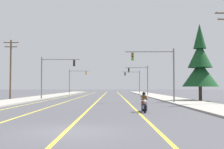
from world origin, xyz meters
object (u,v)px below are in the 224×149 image
(traffic_signal_mid_right, at_px, (142,76))
(utility_pole_left_near, at_px, (12,67))
(traffic_signal_near_right, at_px, (160,67))
(traffic_signal_mid_left, at_px, (76,78))
(traffic_signal_far_right, at_px, (136,78))
(motorcycle_with_rider, at_px, (145,104))
(traffic_signal_near_left, at_px, (54,71))
(conifer_tree_right_verge_near, at_px, (201,65))

(traffic_signal_mid_right, xyz_separation_m, utility_pole_left_near, (-21.51, -15.58, 0.79))
(traffic_signal_mid_right, height_order, utility_pole_left_near, utility_pole_left_near)
(traffic_signal_near_right, height_order, traffic_signal_mid_left, same)
(traffic_signal_near_right, bearing_deg, traffic_signal_mid_right, 88.63)
(traffic_signal_near_right, relative_size, traffic_signal_far_right, 1.00)
(motorcycle_with_rider, bearing_deg, traffic_signal_far_right, 86.20)
(motorcycle_with_rider, distance_m, traffic_signal_far_right, 55.84)
(traffic_signal_near_left, distance_m, traffic_signal_far_right, 37.74)
(traffic_signal_mid_right, distance_m, traffic_signal_mid_left, 19.99)
(traffic_signal_mid_right, bearing_deg, traffic_signal_near_right, -91.37)
(conifer_tree_right_verge_near, bearing_deg, motorcycle_with_rider, -119.41)
(traffic_signal_near_right, bearing_deg, utility_pole_left_near, 152.02)
(traffic_signal_mid_left, bearing_deg, traffic_signal_near_right, -69.63)
(traffic_signal_near_left, relative_size, conifer_tree_right_verge_near, 0.62)
(traffic_signal_near_right, relative_size, utility_pole_left_near, 0.69)
(utility_pole_left_near, bearing_deg, traffic_signal_near_left, -15.44)
(traffic_signal_near_right, distance_m, traffic_signal_far_right, 43.98)
(traffic_signal_far_right, bearing_deg, motorcycle_with_rider, -93.80)
(motorcycle_with_rider, relative_size, traffic_signal_far_right, 0.35)
(motorcycle_with_rider, height_order, traffic_signal_mid_right, traffic_signal_mid_right)
(traffic_signal_near_left, relative_size, traffic_signal_far_right, 1.00)
(traffic_signal_near_left, xyz_separation_m, utility_pole_left_near, (-6.85, 1.89, 0.72))
(traffic_signal_near_right, bearing_deg, traffic_signal_far_right, 89.17)
(traffic_signal_near_left, height_order, traffic_signal_mid_right, same)
(traffic_signal_mid_right, bearing_deg, conifer_tree_right_verge_near, -76.51)
(traffic_signal_near_left, bearing_deg, conifer_tree_right_verge_near, -13.49)
(motorcycle_with_rider, distance_m, conifer_tree_right_verge_near, 18.84)
(traffic_signal_mid_left, bearing_deg, motorcycle_with_rider, -77.21)
(motorcycle_with_rider, relative_size, traffic_signal_near_right, 0.35)
(traffic_signal_near_left, height_order, conifer_tree_right_verge_near, conifer_tree_right_verge_near)
(motorcycle_with_rider, height_order, utility_pole_left_near, utility_pole_left_near)
(traffic_signal_far_right, bearing_deg, conifer_tree_right_verge_near, -82.31)
(motorcycle_with_rider, relative_size, traffic_signal_near_left, 0.35)
(traffic_signal_mid_right, height_order, traffic_signal_far_right, same)
(traffic_signal_near_right, xyz_separation_m, traffic_signal_near_left, (-14.02, 9.20, 0.00))
(utility_pole_left_near, distance_m, conifer_tree_right_verge_near, 27.68)
(traffic_signal_far_right, height_order, conifer_tree_right_verge_near, conifer_tree_right_verge_near)
(traffic_signal_far_right, bearing_deg, traffic_signal_mid_right, -90.00)
(motorcycle_with_rider, distance_m, traffic_signal_mid_right, 38.64)
(traffic_signal_far_right, relative_size, conifer_tree_right_verge_near, 0.62)
(traffic_signal_mid_right, relative_size, conifer_tree_right_verge_near, 0.62)
(motorcycle_with_rider, distance_m, traffic_signal_mid_left, 52.57)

